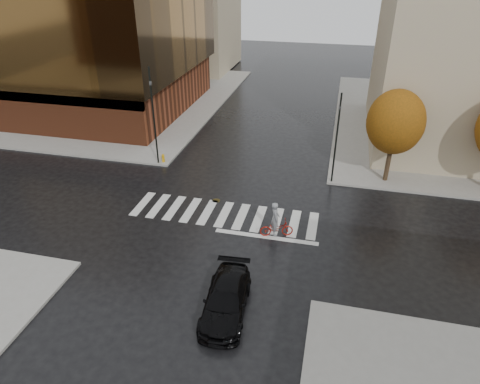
# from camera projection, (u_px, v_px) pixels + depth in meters

# --- Properties ---
(ground) EXTENTS (120.00, 120.00, 0.00)m
(ground) POSITION_uv_depth(u_px,v_px,m) (222.00, 218.00, 26.29)
(ground) COLOR black
(ground) RESTS_ON ground
(sidewalk_nw) EXTENTS (30.00, 30.00, 0.15)m
(sidewalk_nw) POSITION_uv_depth(u_px,v_px,m) (93.00, 96.00, 48.32)
(sidewalk_nw) COLOR gray
(sidewalk_nw) RESTS_ON ground
(crosswalk) EXTENTS (12.00, 3.00, 0.01)m
(crosswalk) POSITION_uv_depth(u_px,v_px,m) (224.00, 214.00, 26.71)
(crosswalk) COLOR silver
(crosswalk) RESTS_ON ground
(office_glass) EXTENTS (27.00, 19.00, 16.00)m
(office_glass) POSITION_uv_depth(u_px,v_px,m) (54.00, 22.00, 41.95)
(office_glass) COLOR brown
(office_glass) RESTS_ON sidewalk_nw
(tree_ne_a) EXTENTS (3.80, 3.80, 6.50)m
(tree_ne_a) POSITION_uv_depth(u_px,v_px,m) (396.00, 122.00, 28.34)
(tree_ne_a) COLOR #302115
(tree_ne_a) RESTS_ON sidewalk_ne
(sedan) EXTENTS (2.26, 4.80, 1.35)m
(sedan) POSITION_uv_depth(u_px,v_px,m) (226.00, 299.00, 19.20)
(sedan) COLOR black
(sedan) RESTS_ON ground
(cyclist) EXTENTS (2.02, 1.18, 2.17)m
(cyclist) POSITION_uv_depth(u_px,v_px,m) (276.00, 225.00, 24.37)
(cyclist) COLOR maroon
(cyclist) RESTS_ON ground
(traffic_light_nw) EXTENTS (0.21, 0.18, 7.29)m
(traffic_light_nw) POSITION_uv_depth(u_px,v_px,m) (153.00, 111.00, 30.91)
(traffic_light_nw) COLOR black
(traffic_light_nw) RESTS_ON sidewalk_nw
(traffic_light_ne) EXTENTS (0.18, 0.20, 6.35)m
(traffic_light_ne) POSITION_uv_depth(u_px,v_px,m) (337.00, 134.00, 28.55)
(traffic_light_ne) COLOR black
(traffic_light_ne) RESTS_ON sidewalk_ne
(fire_hydrant) EXTENTS (0.23, 0.23, 0.65)m
(fire_hydrant) POSITION_uv_depth(u_px,v_px,m) (163.00, 158.00, 32.87)
(fire_hydrant) COLOR #D89A0C
(fire_hydrant) RESTS_ON sidewalk_nw
(manhole) EXTENTS (0.59, 0.59, 0.01)m
(manhole) POSITION_uv_depth(u_px,v_px,m) (216.00, 201.00, 28.18)
(manhole) COLOR #433818
(manhole) RESTS_ON ground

